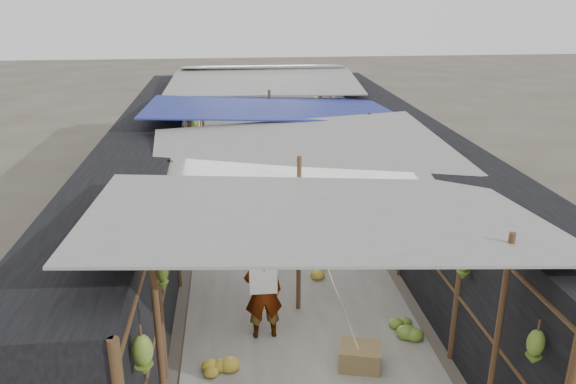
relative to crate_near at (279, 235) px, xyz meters
name	(u,v)px	position (x,y,z in m)	size (l,w,h in m)	color
aisle_slab	(279,225)	(0.08, 0.85, -0.14)	(3.60, 16.00, 0.02)	#9E998E
stall_left	(151,181)	(-2.62, 0.85, 1.00)	(1.40, 15.00, 2.30)	black
stall_right	(401,172)	(2.78, 0.85, 1.00)	(1.40, 15.00, 2.30)	black
crate_near	(279,235)	(0.00, 0.00, 0.00)	(0.48, 0.39, 0.29)	#98784D
crate_mid	(360,357)	(0.73, -4.22, 0.02)	(0.56, 0.44, 0.33)	#98784D
crate_back	(248,162)	(-0.41, 5.45, -0.02)	(0.39, 0.32, 0.25)	#98784D
black_basin	(341,196)	(1.78, 2.33, -0.06)	(0.54, 0.54, 0.16)	black
vendor_elderly	(263,292)	(-0.53, -3.35, 0.62)	(0.56, 0.37, 1.53)	white
shopper_blue	(230,158)	(-0.94, 3.71, 0.61)	(0.74, 0.57, 1.52)	#1B4B8B
vendor_seated	(317,182)	(1.17, 2.44, 0.30)	(0.57, 0.33, 0.89)	#4C4842
market_canopy	(278,115)	(0.11, 1.17, 2.26)	(5.62, 15.20, 2.77)	brown
hanging_bananas	(276,158)	(-0.01, 0.56, 1.51)	(3.95, 13.71, 0.78)	olive
floor_bananas	(315,232)	(0.76, 0.07, 0.01)	(3.75, 10.00, 0.35)	gold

